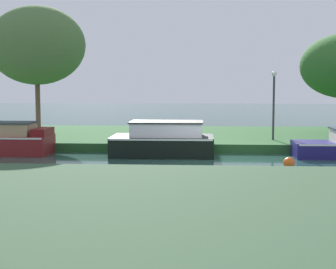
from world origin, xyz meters
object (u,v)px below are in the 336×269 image
(willow_tree_left, at_px, (37,45))
(lamp_post, at_px, (274,97))
(black_barge, at_px, (164,141))
(channel_buoy, at_px, (289,163))

(willow_tree_left, bearing_deg, lamp_post, -9.64)
(willow_tree_left, xyz_separation_m, lamp_post, (11.92, -2.02, -2.61))
(black_barge, bearing_deg, willow_tree_left, 144.69)
(willow_tree_left, distance_m, lamp_post, 12.37)
(willow_tree_left, xyz_separation_m, channel_buoy, (11.71, -8.14, -4.80))
(lamp_post, xyz_separation_m, channel_buoy, (-0.21, -6.11, -2.19))
(black_barge, relative_size, lamp_post, 1.33)
(lamp_post, height_order, channel_buoy, lamp_post)
(black_barge, height_order, willow_tree_left, willow_tree_left)
(lamp_post, relative_size, channel_buoy, 7.70)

